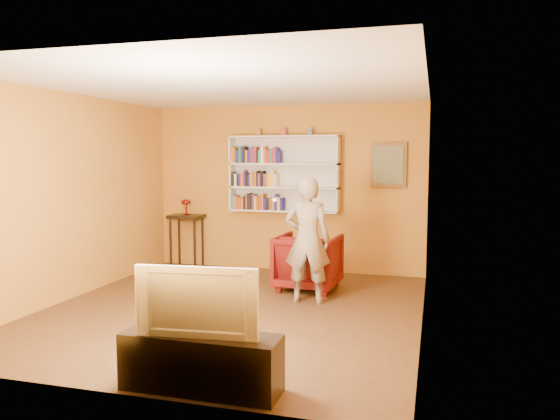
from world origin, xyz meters
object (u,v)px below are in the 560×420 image
object	(u,v)px
console_table	(186,224)
ruby_lustre	(186,204)
person	(307,240)
tv_cabinet	(201,362)
armchair	(308,262)
bookshelf	(285,174)
television	(200,299)

from	to	relation	value
console_table	ruby_lustre	size ratio (longest dim) A/B	3.40
person	tv_cabinet	world-z (taller)	person
armchair	tv_cabinet	distance (m)	3.53
bookshelf	armchair	bearing A→B (deg)	-60.05
bookshelf	television	size ratio (longest dim) A/B	1.83
bookshelf	tv_cabinet	size ratio (longest dim) A/B	1.40
console_table	person	distance (m)	2.99
console_table	ruby_lustre	xyz separation A→B (m)	(0.00, -0.00, 0.35)
person	tv_cabinet	distance (m)	2.91
console_table	armchair	bearing A→B (deg)	-22.66
ruby_lustre	tv_cabinet	distance (m)	5.12
ruby_lustre	television	size ratio (longest dim) A/B	0.27
ruby_lustre	armchair	distance (m)	2.63
person	television	world-z (taller)	person
armchair	person	bearing A→B (deg)	105.33
bookshelf	television	world-z (taller)	bookshelf
bookshelf	ruby_lustre	size ratio (longest dim) A/B	6.81
person	television	distance (m)	2.85
television	ruby_lustre	bearing A→B (deg)	111.01
console_table	bookshelf	bearing A→B (deg)	5.40
tv_cabinet	television	bearing A→B (deg)	0.00
console_table	person	world-z (taller)	person
tv_cabinet	console_table	bearing A→B (deg)	116.84
person	console_table	bearing A→B (deg)	-37.22
bookshelf	armchair	world-z (taller)	bookshelf
console_table	television	distance (m)	5.04
bookshelf	ruby_lustre	xyz separation A→B (m)	(-1.69, -0.16, -0.51)
person	television	bearing A→B (deg)	82.21
armchair	television	size ratio (longest dim) A/B	0.88
ruby_lustre	armchair	size ratio (longest dim) A/B	0.30
person	bookshelf	bearing A→B (deg)	-69.82
console_table	television	size ratio (longest dim) A/B	0.91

